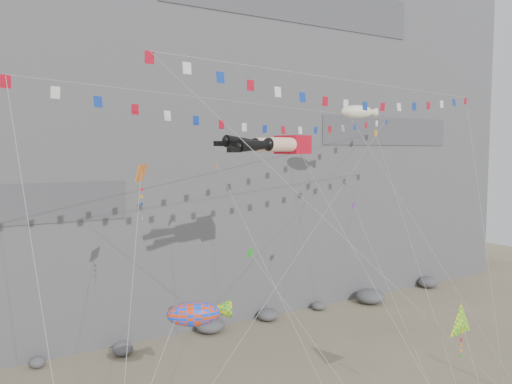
# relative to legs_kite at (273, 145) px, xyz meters

# --- Properties ---
(cliff) EXTENTS (80.00, 28.00, 50.00)m
(cliff) POSITION_rel_legs_kite_xyz_m (1.98, 28.18, 8.74)
(cliff) COLOR slate
(cliff) RESTS_ON ground
(talus_boulders) EXTENTS (60.00, 3.00, 1.20)m
(talus_boulders) POSITION_rel_legs_kite_xyz_m (1.98, 13.18, -15.66)
(talus_boulders) COLOR #57585C
(talus_boulders) RESTS_ON ground
(legs_kite) EXTENTS (8.08, 14.03, 20.82)m
(legs_kite) POSITION_rel_legs_kite_xyz_m (0.00, 0.00, 0.00)
(legs_kite) COLOR red
(legs_kite) RESTS_ON ground
(flag_banner_upper) EXTENTS (35.30, 18.72, 27.71)m
(flag_banner_upper) POSITION_rel_legs_kite_xyz_m (3.09, 4.63, 2.80)
(flag_banner_upper) COLOR red
(flag_banner_upper) RESTS_ON ground
(flag_banner_lower) EXTENTS (28.51, 8.03, 22.88)m
(flag_banner_lower) POSITION_rel_legs_kite_xyz_m (5.23, -1.52, 3.94)
(flag_banner_lower) COLOR red
(flag_banner_lower) RESTS_ON ground
(harlequin_kite) EXTENTS (5.39, 9.70, 17.52)m
(harlequin_kite) POSITION_rel_legs_kite_xyz_m (-7.88, 0.92, -1.60)
(harlequin_kite) COLOR red
(harlequin_kite) RESTS_ON ground
(fish_windsock) EXTENTS (8.91, 6.07, 11.17)m
(fish_windsock) POSITION_rel_legs_kite_xyz_m (-6.29, -2.32, -8.75)
(fish_windsock) COLOR #EA3B0B
(fish_windsock) RESTS_ON ground
(delta_kite) EXTENTS (3.35, 4.68, 8.26)m
(delta_kite) POSITION_rel_legs_kite_xyz_m (7.26, -8.21, -9.96)
(delta_kite) COLOR yellow
(delta_kite) RESTS_ON ground
(blimp_windsock) EXTENTS (6.74, 12.28, 22.50)m
(blimp_windsock) POSITION_rel_legs_kite_xyz_m (11.84, 5.69, 2.77)
(blimp_windsock) COLOR #FAF2CD
(blimp_windsock) RESTS_ON ground
(small_kite_a) EXTENTS (1.49, 15.03, 20.73)m
(small_kite_a) POSITION_rel_legs_kite_xyz_m (-1.48, 4.21, -1.66)
(small_kite_a) COLOR orange
(small_kite_a) RESTS_ON ground
(small_kite_b) EXTENTS (3.83, 12.61, 17.09)m
(small_kite_b) POSITION_rel_legs_kite_xyz_m (8.64, 2.21, -4.57)
(small_kite_b) COLOR purple
(small_kite_b) RESTS_ON ground
(small_kite_c) EXTENTS (3.62, 11.12, 14.69)m
(small_kite_c) POSITION_rel_legs_kite_xyz_m (-1.62, -0.40, -6.60)
(small_kite_c) COLOR green
(small_kite_c) RESTS_ON ground
(small_kite_d) EXTENTS (7.95, 16.12, 24.32)m
(small_kite_d) POSITION_rel_legs_kite_xyz_m (12.87, 4.38, 0.72)
(small_kite_d) COLOR orange
(small_kite_d) RESTS_ON ground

